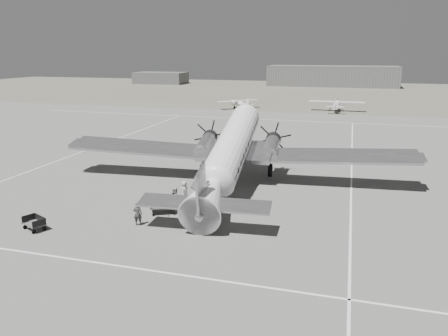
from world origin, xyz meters
TOP-DOWN VIEW (x-y plane):
  - ground at (0.00, 0.00)m, footprint 260.00×260.00m
  - taxi_line_near at (0.00, -14.00)m, footprint 60.00×0.15m
  - taxi_line_right at (12.00, 0.00)m, footprint 0.15×80.00m
  - taxi_line_left at (-18.00, 10.00)m, footprint 0.15×60.00m
  - taxi_line_horizon at (0.00, 40.00)m, footprint 90.00×0.15m
  - grass_infield at (0.00, 95.00)m, footprint 260.00×90.00m
  - hangar_main at (5.00, 120.00)m, footprint 42.00×14.00m
  - shed_secondary at (-55.00, 115.00)m, footprint 18.00×10.00m
  - dc3_airliner at (2.07, 1.36)m, footprint 33.28×24.44m
  - light_plane_left at (-10.04, 52.65)m, footprint 11.63×11.55m
  - light_plane_right at (8.89, 53.98)m, footprint 10.69×8.72m
  - baggage_cart_near at (-0.94, -5.92)m, footprint 2.36×2.10m
  - baggage_cart_far at (-7.71, -11.09)m, footprint 1.87×1.65m
  - ground_crew at (-1.63, -8.48)m, footprint 0.66×0.53m
  - ramp_agent at (-0.24, -5.24)m, footprint 0.72×0.90m
  - passenger at (-0.42, -3.05)m, footprint 0.51×0.78m

SIDE VIEW (x-z plane):
  - ground at x=0.00m, z-range 0.00..0.00m
  - grass_infield at x=0.00m, z-range 0.00..0.01m
  - taxi_line_near at x=0.00m, z-range 0.00..0.01m
  - taxi_line_right at x=12.00m, z-range 0.00..0.01m
  - taxi_line_left at x=-18.00m, z-range 0.00..0.01m
  - taxi_line_horizon at x=0.00m, z-range 0.00..0.01m
  - baggage_cart_far at x=-7.71m, z-range 0.00..0.88m
  - baggage_cart_near at x=-0.94m, z-range 0.00..1.10m
  - ground_crew at x=-1.63m, z-range 0.00..1.58m
  - passenger at x=-0.42m, z-range 0.00..1.59m
  - ramp_agent at x=-0.24m, z-range 0.00..1.80m
  - light_plane_left at x=-10.04m, z-range 0.00..1.88m
  - light_plane_right at x=8.89m, z-range 0.00..2.19m
  - shed_secondary at x=-55.00m, z-range 0.00..4.00m
  - dc3_airliner at x=2.07m, z-range 0.00..6.02m
  - hangar_main at x=5.00m, z-range 0.00..6.60m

